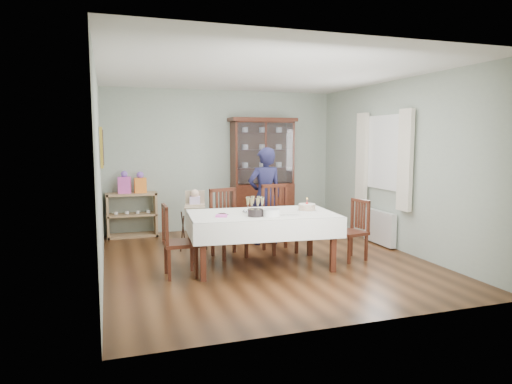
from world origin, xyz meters
name	(u,v)px	position (x,y,z in m)	size (l,w,h in m)	color
floor	(264,260)	(0.00, 0.00, 0.00)	(5.00, 5.00, 0.00)	#593319
room_shell	(253,143)	(0.00, 0.53, 1.70)	(5.00, 5.00, 5.00)	#9EAA99
dining_table	(262,240)	(-0.15, -0.35, 0.38)	(2.09, 1.31, 0.76)	#482112
china_cabinet	(262,172)	(0.75, 2.26, 1.12)	(1.30, 0.48, 2.18)	#482112
sideboard	(132,215)	(-1.75, 2.28, 0.40)	(0.90, 0.38, 0.80)	tan
picture_frame	(101,147)	(-2.22, 0.80, 1.65)	(0.04, 0.48, 0.58)	gold
window	(385,152)	(2.22, 0.30, 1.55)	(0.04, 1.02, 1.22)	white
curtain_left	(405,160)	(2.16, -0.32, 1.45)	(0.07, 0.30, 1.55)	silver
curtain_right	(362,157)	(2.16, 0.92, 1.45)	(0.07, 0.30, 1.55)	silver
radiator	(380,227)	(2.16, 0.30, 0.30)	(0.10, 0.80, 0.55)	white
chair_far_left	(229,237)	(-0.45, 0.35, 0.30)	(0.55, 0.55, 1.02)	#482112
chair_far_right	(279,232)	(0.40, 0.40, 0.31)	(0.50, 0.50, 1.05)	#482112
chair_end_left	(179,255)	(-1.31, -0.41, 0.28)	(0.42, 0.42, 0.94)	#482112
chair_end_right	(351,242)	(1.23, -0.38, 0.26)	(0.47, 0.47, 0.88)	#482112
woman	(265,196)	(0.35, 0.96, 0.82)	(0.60, 0.39, 1.63)	black
high_chair	(195,225)	(-0.82, 1.07, 0.37)	(0.50, 0.50, 0.96)	black
champagne_tray	(255,208)	(-0.22, -0.27, 0.83)	(0.36, 0.36, 0.22)	silver
birthday_cake	(307,208)	(0.51, -0.38, 0.81)	(0.27, 0.27, 0.19)	white
plate_stack_dark	(255,213)	(-0.32, -0.56, 0.81)	(0.20, 0.20, 0.10)	black
plate_stack_white	(271,213)	(-0.12, -0.63, 0.81)	(0.23, 0.23, 0.10)	white
napkin_stack	(221,216)	(-0.75, -0.45, 0.77)	(0.15, 0.15, 0.02)	#E554BD
cutlery	(221,214)	(-0.72, -0.29, 0.77)	(0.11, 0.16, 0.01)	silver
cake_knife	(289,215)	(0.13, -0.64, 0.77)	(0.26, 0.02, 0.01)	silver
gift_bag_pink	(124,183)	(-1.87, 2.26, 0.98)	(0.24, 0.17, 0.41)	#E554BD
gift_bag_orange	(140,183)	(-1.59, 2.26, 0.97)	(0.21, 0.15, 0.39)	orange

